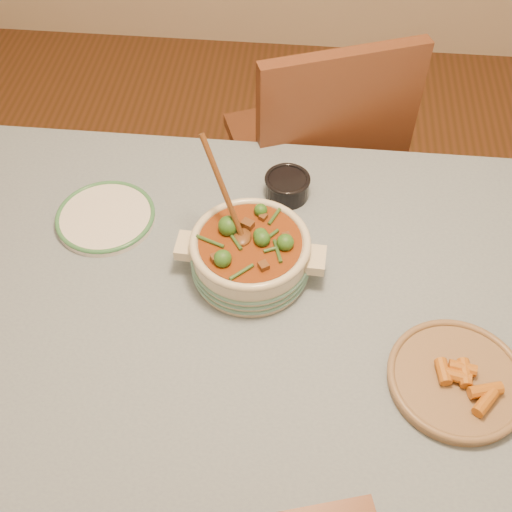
{
  "coord_description": "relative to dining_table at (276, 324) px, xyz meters",
  "views": [
    {
      "loc": [
        0.04,
        -0.84,
        1.93
      ],
      "look_at": [
        -0.05,
        0.05,
        0.85
      ],
      "focal_mm": 45.0,
      "sensor_mm": 36.0,
      "label": 1
    }
  ],
  "objects": [
    {
      "name": "floor",
      "position": [
        0.0,
        0.0,
        -0.66
      ],
      "size": [
        4.5,
        4.5,
        0.0
      ],
      "primitive_type": "plane",
      "color": "#4E2F16",
      "rests_on": "ground"
    },
    {
      "name": "dining_table",
      "position": [
        0.0,
        0.0,
        0.0
      ],
      "size": [
        1.68,
        1.08,
        0.76
      ],
      "color": "brown",
      "rests_on": "floor"
    },
    {
      "name": "stew_casserole",
      "position": [
        -0.07,
        0.08,
        0.16
      ],
      "size": [
        0.34,
        0.27,
        0.32
      ],
      "rotation": [
        0.0,
        0.0,
        -0.04
      ],
      "color": "beige",
      "rests_on": "dining_table"
    },
    {
      "name": "white_plate",
      "position": [
        -0.44,
        0.21,
        0.1
      ],
      "size": [
        0.26,
        0.26,
        0.02
      ],
      "rotation": [
        0.0,
        0.0,
        -0.07
      ],
      "color": "white",
      "rests_on": "dining_table"
    },
    {
      "name": "condiment_bowl",
      "position": [
        -0.0,
        0.34,
        0.13
      ],
      "size": [
        0.12,
        0.12,
        0.06
      ],
      "rotation": [
        0.0,
        0.0,
        -0.09
      ],
      "color": "black",
      "rests_on": "dining_table"
    },
    {
      "name": "fried_plate",
      "position": [
        0.38,
        -0.17,
        0.11
      ],
      "size": [
        0.35,
        0.35,
        0.05
      ],
      "rotation": [
        0.0,
        0.0,
        -0.33
      ],
      "color": "#89654C",
      "rests_on": "dining_table"
    },
    {
      "name": "chair_far",
      "position": [
        0.08,
        0.73,
        -0.1
      ],
      "size": [
        0.61,
        0.61,
        1.0
      ],
      "rotation": [
        0.0,
        0.0,
        3.51
      ],
      "color": "brown",
      "rests_on": "floor"
    }
  ]
}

